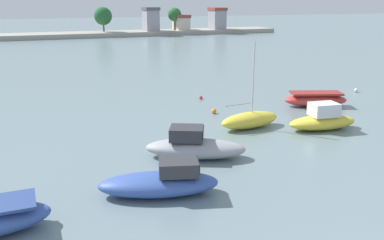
{
  "coord_description": "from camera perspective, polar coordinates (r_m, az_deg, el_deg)",
  "views": [
    {
      "loc": [
        -9.28,
        -6.74,
        8.37
      ],
      "look_at": [
        0.11,
        17.02,
        1.01
      ],
      "focal_mm": 39.22,
      "sensor_mm": 36.0,
      "label": 1
    }
  ],
  "objects": [
    {
      "name": "moored_boat_1",
      "position": [
        18.82,
        -4.23,
        -8.39
      ],
      "size": [
        5.7,
        3.42,
        1.6
      ],
      "rotation": [
        0.0,
        0.0,
        -0.28
      ],
      "color": "#3856A8",
      "rests_on": "ground"
    },
    {
      "name": "moored_boat_2",
      "position": [
        22.96,
        0.31,
        -3.61
      ],
      "size": [
        5.83,
        4.17,
        1.73
      ],
      "rotation": [
        0.0,
        0.0,
        -0.44
      ],
      "color": "#9E9EA3",
      "rests_on": "ground"
    },
    {
      "name": "moored_boat_3",
      "position": [
        28.53,
        7.88,
        0.03
      ],
      "size": [
        4.59,
        2.15,
        5.79
      ],
      "rotation": [
        0.0,
        0.0,
        0.13
      ],
      "color": "yellow",
      "rests_on": "ground"
    },
    {
      "name": "moored_boat_4",
      "position": [
        29.26,
        17.35,
        0.03
      ],
      "size": [
        4.95,
        2.38,
        1.8
      ],
      "rotation": [
        0.0,
        0.0,
        -0.12
      ],
      "color": "yellow",
      "rests_on": "ground"
    },
    {
      "name": "moored_boat_5",
      "position": [
        35.5,
        16.47,
        2.7
      ],
      "size": [
        5.38,
        3.44,
        1.16
      ],
      "rotation": [
        0.0,
        0.0,
        -0.34
      ],
      "color": "#C63833",
      "rests_on": "ground"
    },
    {
      "name": "mooring_buoy_0",
      "position": [
        31.93,
        3.01,
        1.22
      ],
      "size": [
        0.38,
        0.38,
        0.38
      ],
      "primitive_type": "sphere",
      "color": "orange",
      "rests_on": "ground"
    },
    {
      "name": "mooring_buoy_2",
      "position": [
        42.26,
        21.43,
        3.79
      ],
      "size": [
        0.37,
        0.37,
        0.37
      ],
      "primitive_type": "sphere",
      "color": "white",
      "rests_on": "ground"
    },
    {
      "name": "mooring_buoy_4",
      "position": [
        36.55,
        1.22,
        3.08
      ],
      "size": [
        0.31,
        0.31,
        0.31
      ],
      "primitive_type": "sphere",
      "color": "red",
      "rests_on": "ground"
    },
    {
      "name": "distant_shoreline",
      "position": [
        101.64,
        -15.36,
        11.73
      ],
      "size": [
        104.05,
        8.77,
        6.71
      ],
      "color": "#9E998C",
      "rests_on": "ground"
    }
  ]
}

